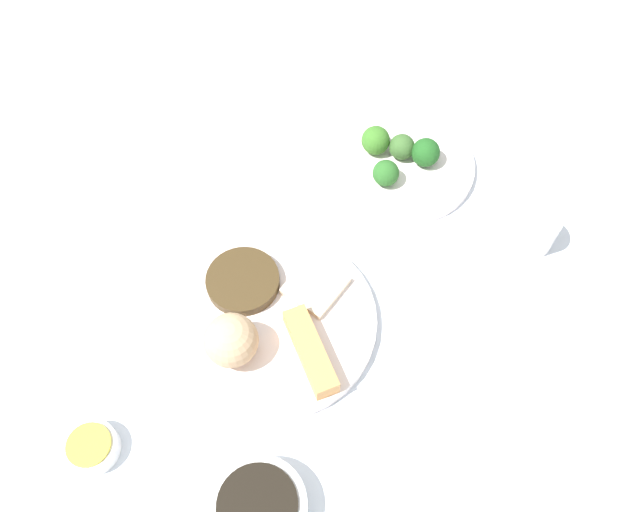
{
  "coord_description": "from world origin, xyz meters",
  "views": [
    {
      "loc": [
        0.36,
        0.14,
        0.82
      ],
      "look_at": [
        -0.08,
        0.03,
        0.06
      ],
      "focal_mm": 36.13,
      "sensor_mm": 36.0,
      "label": 1
    }
  ],
  "objects": [
    {
      "name": "soy_sauce_bowl_liquid",
      "position": [
        0.25,
        0.04,
        0.06
      ],
      "size": [
        0.09,
        0.09,
        0.0
      ],
      "primitive_type": "cylinder",
      "color": "black",
      "rests_on": "soy_sauce_bowl"
    },
    {
      "name": "tabletop",
      "position": [
        0.0,
        0.0,
        0.01
      ],
      "size": [
        2.2,
        2.2,
        0.02
      ],
      "primitive_type": "cube",
      "color": "white",
      "rests_on": "ground"
    },
    {
      "name": "broccoli_floret_2",
      "position": [
        -0.31,
        0.11,
        0.05
      ],
      "size": [
        0.04,
        0.04,
        0.04
      ],
      "primitive_type": "sphere",
      "color": "#39602B",
      "rests_on": "broccoli_plate"
    },
    {
      "name": "rice_scoop",
      "position": [
        0.07,
        -0.05,
        0.07
      ],
      "size": [
        0.07,
        0.07,
        0.07
      ],
      "primitive_type": "sphere",
      "color": "tan",
      "rests_on": "main_plate"
    },
    {
      "name": "crab_rangoon_wonton",
      "position": [
        -0.05,
        0.03,
        0.04
      ],
      "size": [
        0.09,
        0.09,
        0.01
      ],
      "primitive_type": "cube",
      "rotation": [
        0.0,
        0.0,
        -0.39
      ],
      "color": "beige",
      "rests_on": "main_plate"
    },
    {
      "name": "spring_roll",
      "position": [
        0.05,
        0.05,
        0.05
      ],
      "size": [
        0.12,
        0.1,
        0.03
      ],
      "primitive_type": "cube",
      "rotation": [
        0.0,
        0.0,
        0.64
      ],
      "color": "#DB944C",
      "rests_on": "main_plate"
    },
    {
      "name": "teacup",
      "position": [
        -0.2,
        0.32,
        0.05
      ],
      "size": [
        0.06,
        0.06,
        0.06
      ],
      "primitive_type": "cylinder",
      "color": "white",
      "rests_on": "tabletop"
    },
    {
      "name": "broccoli_floret_3",
      "position": [
        -0.31,
        0.06,
        0.06
      ],
      "size": [
        0.04,
        0.04,
        0.04
      ],
      "primitive_type": "sphere",
      "color": "#397225",
      "rests_on": "broccoli_plate"
    },
    {
      "name": "stir_fry_heap",
      "position": [
        -0.03,
        -0.06,
        0.04
      ],
      "size": [
        0.1,
        0.1,
        0.02
      ],
      "primitive_type": "cylinder",
      "color": "#3F2F18",
      "rests_on": "main_plate"
    },
    {
      "name": "soy_sauce_bowl",
      "position": [
        0.25,
        0.04,
        0.04
      ],
      "size": [
        0.11,
        0.11,
        0.04
      ],
      "primitive_type": "cylinder",
      "color": "white",
      "rests_on": "tabletop"
    },
    {
      "name": "sauce_ramekin_hot_mustard",
      "position": [
        0.23,
        -0.18,
        0.03
      ],
      "size": [
        0.07,
        0.07,
        0.02
      ],
      "primitive_type": "cylinder",
      "color": "white",
      "rests_on": "tabletop"
    },
    {
      "name": "broccoli_floret_0",
      "position": [
        -0.3,
        0.14,
        0.06
      ],
      "size": [
        0.04,
        0.04,
        0.04
      ],
      "primitive_type": "sphere",
      "color": "#1F581F",
      "rests_on": "broccoli_plate"
    },
    {
      "name": "broccoli_plate",
      "position": [
        -0.3,
        0.11,
        0.03
      ],
      "size": [
        0.22,
        0.22,
        0.01
      ],
      "primitive_type": "cylinder",
      "color": "white",
      "rests_on": "tabletop"
    },
    {
      "name": "sauce_ramekin_hot_mustard_liquid",
      "position": [
        0.23,
        -0.18,
        0.04
      ],
      "size": [
        0.05,
        0.05,
        0.0
      ],
      "primitive_type": "cylinder",
      "color": "gold",
      "rests_on": "sauce_ramekin_hot_mustard"
    },
    {
      "name": "main_plate",
      "position": [
        0.01,
        -0.01,
        0.03
      ],
      "size": [
        0.27,
        0.27,
        0.02
      ],
      "primitive_type": "cylinder",
      "color": "white",
      "rests_on": "tabletop"
    },
    {
      "name": "broccoli_floret_1",
      "position": [
        -0.25,
        0.09,
        0.05
      ],
      "size": [
        0.04,
        0.04,
        0.04
      ],
      "primitive_type": "sphere",
      "color": "#2A6225",
      "rests_on": "broccoli_plate"
    }
  ]
}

